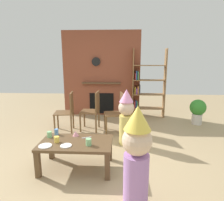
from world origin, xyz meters
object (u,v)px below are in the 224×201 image
Objects in this scene: child_with_cone_hat at (137,155)px; dining_chair_middle at (94,108)px; potted_plant_tall at (198,110)px; paper_cup_near_left at (49,134)px; coffee_table at (76,146)px; child_in_pink at (126,116)px; paper_plate_rear at (66,146)px; bookshelf at (146,86)px; dining_chair_left at (68,110)px; dining_chair_right at (118,110)px; paper_cup_near_right at (57,139)px; paper_plate_front at (45,146)px; paper_cup_center at (89,142)px; birthday_cake_slice at (76,133)px; paper_cup_far_left at (56,132)px.

dining_chair_middle is (-0.81, 2.34, -0.10)m from child_with_cone_hat.
child_with_cone_hat is 3.36m from potted_plant_tall.
paper_cup_near_left is 3.63m from potted_plant_tall.
child_in_pink reaches higher than coffee_table.
child_with_cone_hat reaches higher than paper_cup_near_left.
paper_plate_rear is 1.78m from dining_chair_middle.
dining_chair_middle reaches higher than paper_cup_near_left.
dining_chair_left is (-1.88, -1.25, -0.37)m from bookshelf.
child_with_cone_hat is at bearing -31.19° from paper_plate_rear.
coffee_table is 0.91× the size of child_with_cone_hat.
dining_chair_right is at bearing -42.65° from child_with_cone_hat.
dining_chair_right is at bearing 60.35° from paper_cup_near_right.
paper_cup_near_left is 0.10× the size of dining_chair_left.
dining_chair_middle is 1.00× the size of dining_chair_right.
child_in_pink is (1.03, 0.92, 0.10)m from paper_cup_near_right.
paper_cup_near_left is (-1.80, -2.60, -0.41)m from bookshelf.
potted_plant_tall is at bearing 40.58° from paper_plate_rear.
paper_cup_center is at bearing 5.98° from paper_plate_front.
birthday_cake_slice is (-0.06, 0.22, 0.11)m from coffee_table.
bookshelf is 2.11× the size of dining_chair_right.
paper_cup_near_left is at bearing 139.56° from paper_plate_rear.
child_with_cone_hat is at bearing -31.69° from paper_cup_near_right.
child_in_pink reaches higher than paper_cup_center.
paper_plate_front is 0.20× the size of dining_chair_right.
paper_cup_far_left is 0.48m from paper_plate_rear.
child_with_cone_hat is (1.23, -0.55, 0.18)m from paper_plate_front.
birthday_cake_slice is at bearing 103.52° from dining_chair_left.
child_with_cone_hat is 1.29× the size of dining_chair_right.
paper_cup_far_left is 1.56m from child_with_cone_hat.
paper_cup_center reaches higher than paper_cup_near_left.
dining_chair_left reaches higher than paper_cup_near_right.
dining_chair_left is (-0.16, 1.25, 0.04)m from paper_cup_far_left.
paper_cup_near_right is 1.39m from child_in_pink.
potted_plant_tall is (3.03, 2.00, -0.10)m from paper_cup_near_left.
dining_chair_left is at bearing 114.98° from paper_cup_center.
coffee_table is 0.49m from paper_cup_near_left.
dining_chair_left reaches higher than potted_plant_tall.
paper_cup_far_left is 1.43m from dining_chair_middle.
paper_plate_front is at bearing -6.89° from child_in_pink.
child_with_cone_hat is 2.21m from dining_chair_right.
paper_cup_center is at bearing 66.56° from dining_chair_right.
birthday_cake_slice is at bearing -5.71° from child_with_cone_hat.
child_in_pink is 1.19× the size of dining_chair_right.
coffee_table is 1.60m from dining_chair_left.
paper_plate_front and paper_plate_rear have the same top height.
paper_plate_front is 0.29m from paper_plate_rear.
bookshelf is 21.14× the size of paper_cup_near_right.
potted_plant_tall is (2.37, 2.26, -0.10)m from paper_cup_center.
bookshelf is 1.97m from child_in_pink.
potted_plant_tall is (3.12, 0.65, -0.14)m from dining_chair_left.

